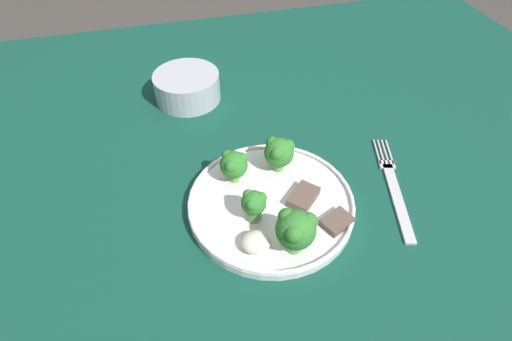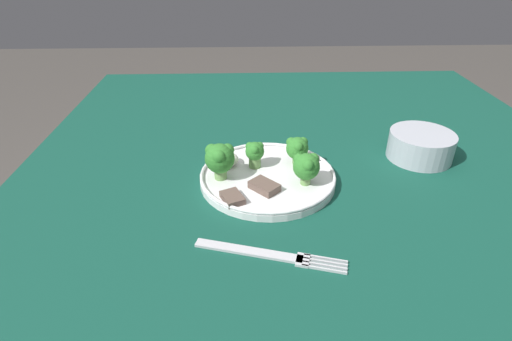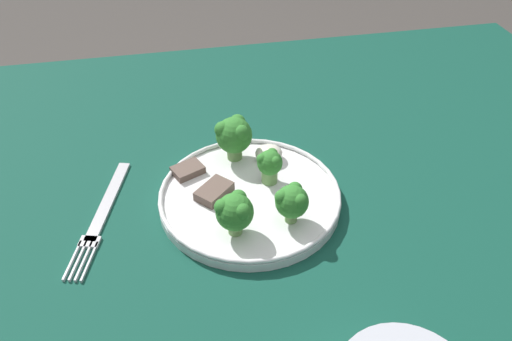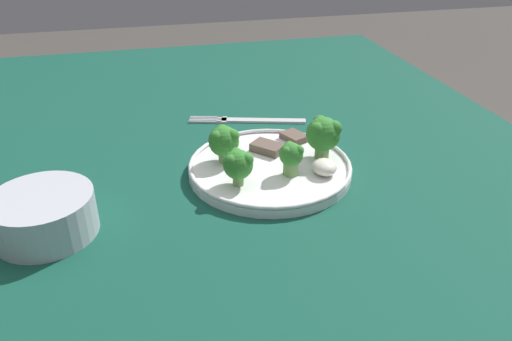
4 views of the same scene
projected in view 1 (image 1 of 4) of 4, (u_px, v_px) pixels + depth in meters
The scene contains 12 objects.
ground_plane at pixel (268, 341), 1.14m from camera, with size 8.00×8.00×0.00m, color #4C4742.
table at pixel (275, 195), 0.69m from camera, with size 1.34×1.09×0.71m.
dinner_plate at pixel (271, 203), 0.56m from camera, with size 0.23×0.23×0.02m.
fork at pixel (394, 187), 0.59m from camera, with size 0.07×0.20×0.00m.
cream_bowl at pixel (187, 87), 0.74m from camera, with size 0.12×0.12×0.05m.
broccoli_floret_near_rim_left at pixel (279, 152), 0.58m from camera, with size 0.05×0.04×0.05m.
broccoli_floret_center_left at pixel (234, 164), 0.57m from camera, with size 0.04×0.04×0.05m.
broccoli_floret_back_left at pixel (254, 204), 0.52m from camera, with size 0.03×0.03×0.05m.
broccoli_floret_front_left at pixel (296, 229), 0.48m from camera, with size 0.05×0.05×0.06m.
meat_slice_front_slice at pixel (303, 197), 0.56m from camera, with size 0.06×0.05×0.01m.
meat_slice_middle_slice at pixel (337, 222), 0.53m from camera, with size 0.05×0.04×0.01m.
sauce_dollop at pixel (256, 242), 0.50m from camera, with size 0.04×0.03×0.02m.
Camera 1 is at (-0.15, -0.43, 1.15)m, focal length 28.00 mm.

